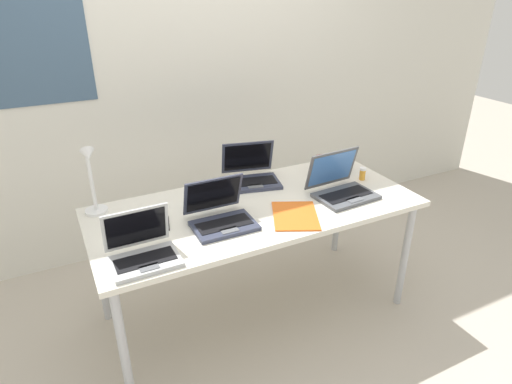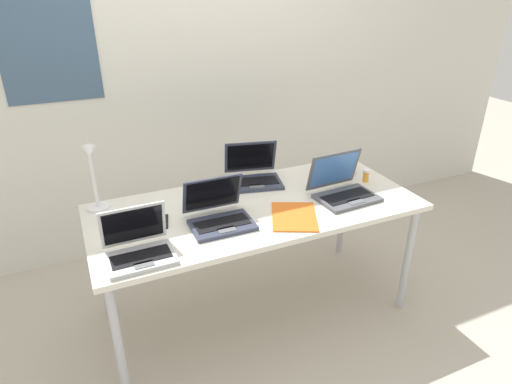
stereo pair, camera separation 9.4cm
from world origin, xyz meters
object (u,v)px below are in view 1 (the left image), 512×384
(cell_phone, at_px, (163,224))
(pill_bottle, at_px, (362,174))
(book_stack, at_px, (334,164))
(coffee_mug, at_px, (205,198))
(desk_lamp, at_px, (92,181))
(computer_mouse, at_px, (135,223))
(laptop_front_left, at_px, (221,216))
(laptop_back_right, at_px, (341,187))
(laptop_far_corner, at_px, (251,175))
(paper_folder_near_lamp, at_px, (295,216))
(laptop_front_right, at_px, (143,251))

(cell_phone, bearing_deg, pill_bottle, 13.65)
(book_stack, distance_m, coffee_mug, 0.91)
(desk_lamp, bearing_deg, computer_mouse, -54.17)
(laptop_front_left, bearing_deg, laptop_back_right, -0.24)
(computer_mouse, height_order, coffee_mug, coffee_mug)
(computer_mouse, bearing_deg, laptop_back_right, -16.28)
(computer_mouse, bearing_deg, book_stack, -2.08)
(laptop_far_corner, bearing_deg, cell_phone, -156.72)
(laptop_front_left, height_order, laptop_back_right, laptop_back_right)
(pill_bottle, bearing_deg, desk_lamp, 170.25)
(paper_folder_near_lamp, bearing_deg, laptop_front_left, 164.65)
(computer_mouse, distance_m, coffee_mug, 0.41)
(computer_mouse, distance_m, cell_phone, 0.14)
(cell_phone, distance_m, book_stack, 1.19)
(laptop_front_left, distance_m, paper_folder_near_lamp, 0.39)
(desk_lamp, relative_size, laptop_front_left, 1.26)
(desk_lamp, xyz_separation_m, laptop_front_left, (0.55, -0.38, -0.15))
(computer_mouse, bearing_deg, pill_bottle, -10.02)
(laptop_front_right, bearing_deg, computer_mouse, 83.71)
(desk_lamp, bearing_deg, laptop_far_corner, 0.90)
(laptop_front_left, bearing_deg, cell_phone, 155.82)
(desk_lamp, distance_m, book_stack, 1.47)
(laptop_back_right, bearing_deg, computer_mouse, 171.51)
(desk_lamp, xyz_separation_m, book_stack, (1.46, -0.08, -0.15))
(desk_lamp, bearing_deg, coffee_mug, -15.08)
(laptop_back_right, height_order, laptop_far_corner, laptop_back_right)
(laptop_front_right, distance_m, cell_phone, 0.31)
(paper_folder_near_lamp, distance_m, coffee_mug, 0.50)
(laptop_back_right, height_order, cell_phone, laptop_back_right)
(desk_lamp, height_order, paper_folder_near_lamp, desk_lamp)
(laptop_front_left, relative_size, laptop_far_corner, 0.84)
(coffee_mug, bearing_deg, computer_mouse, -171.17)
(paper_folder_near_lamp, bearing_deg, computer_mouse, 160.70)
(desk_lamp, height_order, laptop_front_right, desk_lamp)
(coffee_mug, bearing_deg, laptop_far_corner, 24.47)
(laptop_front_left, bearing_deg, pill_bottle, 6.51)
(laptop_front_right, height_order, cell_phone, laptop_front_right)
(cell_phone, height_order, book_stack, book_stack)
(desk_lamp, xyz_separation_m, laptop_far_corner, (0.91, 0.01, -0.15))
(laptop_back_right, xyz_separation_m, cell_phone, (-1.02, 0.12, -0.04))
(laptop_front_left, distance_m, computer_mouse, 0.43)
(laptop_front_left, xyz_separation_m, paper_folder_near_lamp, (0.38, -0.10, -0.04))
(laptop_far_corner, distance_m, coffee_mug, 0.39)
(book_stack, bearing_deg, paper_folder_near_lamp, -142.86)
(paper_folder_near_lamp, bearing_deg, coffee_mug, 138.33)
(computer_mouse, xyz_separation_m, paper_folder_near_lamp, (0.77, -0.27, -0.01))
(paper_folder_near_lamp, height_order, coffee_mug, coffee_mug)
(laptop_back_right, height_order, coffee_mug, laptop_back_right)
(computer_mouse, bearing_deg, paper_folder_near_lamp, -27.10)
(laptop_front_right, bearing_deg, book_stack, 18.09)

